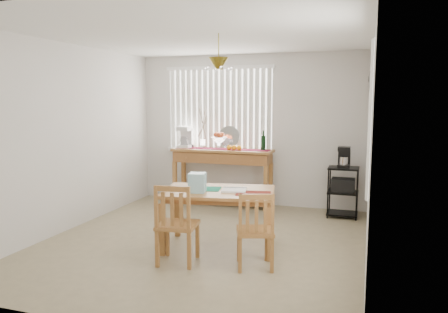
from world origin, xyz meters
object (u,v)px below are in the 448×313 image
(sideboard, at_px, (223,163))
(chair_left, at_px, (177,225))
(dining_table, at_px, (219,197))
(chair_right, at_px, (255,231))
(wire_cart, at_px, (343,187))
(cart_items, at_px, (344,158))

(sideboard, xyz_separation_m, chair_left, (0.39, -2.78, -0.29))
(dining_table, relative_size, chair_right, 1.74)
(chair_left, distance_m, chair_right, 0.88)
(chair_right, bearing_deg, wire_cart, 72.71)
(chair_right, bearing_deg, chair_left, -170.45)
(cart_items, relative_size, chair_left, 0.35)
(sideboard, xyz_separation_m, wire_cart, (2.03, -0.15, -0.26))
(sideboard, distance_m, dining_table, 2.21)
(chair_left, bearing_deg, cart_items, 58.18)
(cart_items, bearing_deg, sideboard, 175.88)
(wire_cart, bearing_deg, sideboard, 175.65)
(cart_items, xyz_separation_m, chair_left, (-1.64, -2.64, -0.49))
(cart_items, relative_size, dining_table, 0.22)
(dining_table, bearing_deg, chair_right, -41.42)
(wire_cart, relative_size, cart_items, 2.43)
(cart_items, bearing_deg, dining_table, -124.94)
(sideboard, relative_size, dining_table, 1.17)
(sideboard, bearing_deg, chair_right, -64.55)
(cart_items, bearing_deg, chair_right, -107.24)
(sideboard, xyz_separation_m, chair_right, (1.26, -2.64, -0.32))
(wire_cart, distance_m, chair_left, 3.10)
(cart_items, distance_m, chair_left, 3.14)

